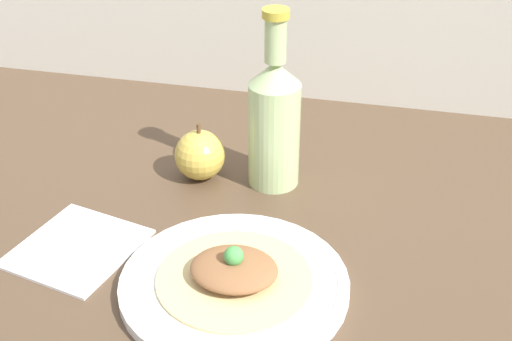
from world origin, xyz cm
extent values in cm
cube|color=brown|center=(0.00, 0.00, -2.00)|extent=(180.00, 110.00, 4.00)
cylinder|color=white|center=(-6.00, -4.43, 0.75)|extent=(28.50, 28.50, 1.50)
torus|color=white|center=(-6.00, -4.43, 1.27)|extent=(27.27, 27.27, 1.05)
cylinder|color=#D6BC7F|center=(-6.00, -4.43, 1.70)|extent=(19.34, 19.34, 0.40)
ellipsoid|color=brown|center=(-6.00, -4.43, 3.18)|extent=(10.85, 9.22, 2.57)
sphere|color=#4CA34C|center=(-6.00, -4.43, 5.20)|extent=(2.44, 2.44, 2.44)
cylinder|color=#B7D18E|center=(-6.59, 21.39, 8.16)|extent=(7.71, 7.71, 16.31)
cone|color=#B7D18E|center=(-6.59, 21.39, 18.05)|extent=(7.71, 7.71, 3.47)
cylinder|color=#B7D18E|center=(-6.59, 21.39, 22.99)|extent=(3.08, 3.08, 6.41)
cylinder|color=gold|center=(-6.59, 21.39, 26.79)|extent=(3.85, 3.85, 1.20)
sphere|color=gold|center=(-17.90, 20.06, 3.90)|extent=(7.79, 7.79, 7.79)
cylinder|color=brown|center=(-17.90, 20.06, 8.41)|extent=(0.62, 0.62, 1.75)
cube|color=white|center=(-28.58, -1.45, 0.40)|extent=(17.86, 18.69, 0.80)
camera|label=1|loc=(12.29, -69.96, 58.56)|focal=50.00mm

